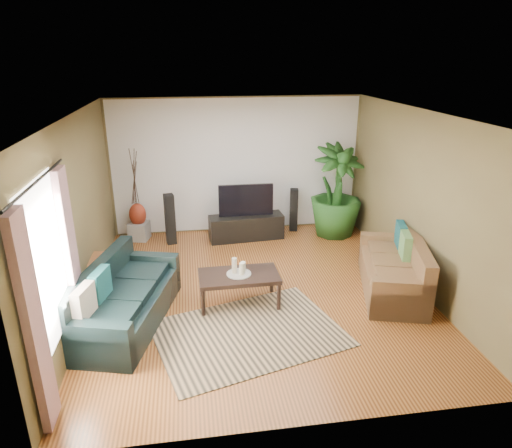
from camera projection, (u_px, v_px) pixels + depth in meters
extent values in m
plane|color=#9F5C29|center=(258.00, 292.00, 7.06)|extent=(5.50, 5.50, 0.00)
plane|color=white|center=(258.00, 114.00, 6.11)|extent=(5.50, 5.50, 0.00)
plane|color=brown|center=(237.00, 166.00, 9.13)|extent=(5.00, 0.00, 5.00)
plane|color=brown|center=(306.00, 308.00, 4.04)|extent=(5.00, 0.00, 5.00)
plane|color=brown|center=(78.00, 218.00, 6.24)|extent=(0.00, 5.50, 5.50)
plane|color=brown|center=(420.00, 202.00, 6.94)|extent=(0.00, 5.50, 5.50)
plane|color=white|center=(237.00, 166.00, 9.12)|extent=(4.90, 0.00, 4.90)
plane|color=white|center=(46.00, 265.00, 4.74)|extent=(0.00, 1.80, 1.80)
cube|color=gray|center=(34.00, 325.00, 4.14)|extent=(0.08, 0.35, 2.20)
cube|color=gray|center=(71.00, 257.00, 5.53)|extent=(0.08, 0.35, 2.20)
cylinder|color=black|center=(37.00, 181.00, 4.43)|extent=(0.03, 1.90, 0.03)
cube|color=black|center=(126.00, 295.00, 6.12)|extent=(1.42, 2.26, 0.85)
cube|color=brown|center=(393.00, 265.00, 6.97)|extent=(1.31, 2.01, 0.85)
cube|color=tan|center=(249.00, 333.00, 6.01)|extent=(2.73, 2.26, 0.01)
cube|color=black|center=(239.00, 289.00, 6.67)|extent=(1.16, 0.65, 0.47)
cylinder|color=gray|center=(239.00, 274.00, 6.58)|extent=(0.36, 0.36, 0.02)
cylinder|color=beige|center=(234.00, 265.00, 6.56)|extent=(0.07, 0.07, 0.23)
cylinder|color=#EFEBCA|center=(242.00, 269.00, 6.52)|extent=(0.07, 0.07, 0.18)
cylinder|color=white|center=(243.00, 267.00, 6.62)|extent=(0.07, 0.07, 0.15)
cube|color=black|center=(246.00, 227.00, 9.01)|extent=(1.48, 0.56, 0.48)
cube|color=black|center=(246.00, 200.00, 8.84)|extent=(1.06, 0.06, 0.63)
cube|color=black|center=(170.00, 219.00, 8.71)|extent=(0.21, 0.23, 0.98)
cube|color=black|center=(294.00, 210.00, 9.38)|extent=(0.19, 0.20, 0.89)
imported|color=#1D4918|center=(336.00, 191.00, 9.00)|extent=(1.29, 1.29, 1.83)
cylinder|color=black|center=(334.00, 228.00, 9.28)|extent=(0.34, 0.34, 0.26)
cube|color=gray|center=(139.00, 231.00, 9.00)|extent=(0.43, 0.43, 0.36)
ellipsoid|color=maroon|center=(138.00, 215.00, 8.88)|extent=(0.33, 0.33, 0.46)
cube|color=#965331|center=(109.00, 275.00, 6.96)|extent=(0.60, 0.60, 0.57)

